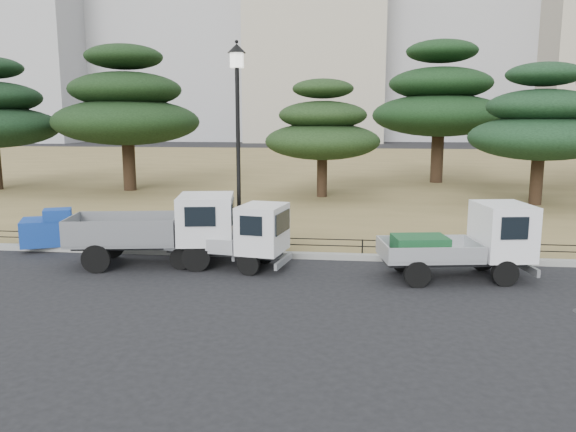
# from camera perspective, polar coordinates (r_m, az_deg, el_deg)

# --- Properties ---
(ground) EXTENTS (220.00, 220.00, 0.00)m
(ground) POSITION_cam_1_polar(r_m,az_deg,el_deg) (13.34, -1.03, -6.99)
(ground) COLOR black
(lawn) EXTENTS (120.00, 56.00, 0.15)m
(lawn) POSITION_cam_1_polar(r_m,az_deg,el_deg) (43.44, 4.51, 4.85)
(lawn) COLOR olive
(lawn) RESTS_ON ground
(curb) EXTENTS (120.00, 0.25, 0.16)m
(curb) POSITION_cam_1_polar(r_m,az_deg,el_deg) (15.80, 0.26, -3.99)
(curb) COLOR gray
(curb) RESTS_ON ground
(truck_large) EXTENTS (4.50, 2.38, 1.86)m
(truck_large) POSITION_cam_1_polar(r_m,az_deg,el_deg) (15.29, -12.57, -1.03)
(truck_large) COLOR black
(truck_large) RESTS_ON ground
(truck_kei_front) EXTENTS (3.38, 1.87, 1.69)m
(truck_kei_front) POSITION_cam_1_polar(r_m,az_deg,el_deg) (14.73, -5.48, -2.02)
(truck_kei_front) COLOR black
(truck_kei_front) RESTS_ON ground
(truck_kei_rear) EXTENTS (3.72, 2.04, 1.84)m
(truck_kei_rear) POSITION_cam_1_polar(r_m,az_deg,el_deg) (14.30, 17.67, -2.49)
(truck_kei_rear) COLOR black
(truck_kei_rear) RESTS_ON ground
(street_lamp) EXTENTS (0.51, 0.51, 5.73)m
(street_lamp) POSITION_cam_1_polar(r_m,az_deg,el_deg) (15.88, -5.14, 10.40)
(street_lamp) COLOR black
(street_lamp) RESTS_ON lawn
(pipe_fence) EXTENTS (38.00, 0.04, 0.40)m
(pipe_fence) POSITION_cam_1_polar(r_m,az_deg,el_deg) (15.86, 0.32, -2.60)
(pipe_fence) COLOR black
(pipe_fence) RESTS_ON lawn
(tarp_pile) EXTENTS (1.98, 1.77, 1.09)m
(tarp_pile) POSITION_cam_1_polar(r_m,az_deg,el_deg) (18.23, -22.86, -1.28)
(tarp_pile) COLOR #143DA2
(tarp_pile) RESTS_ON lawn
(pine_west_near) EXTENTS (7.41, 7.41, 7.40)m
(pine_west_near) POSITION_cam_1_polar(r_m,az_deg,el_deg) (30.40, -16.10, 10.55)
(pine_west_near) COLOR black
(pine_west_near) RESTS_ON lawn
(pine_center_left) EXTENTS (5.45, 5.45, 5.54)m
(pine_center_left) POSITION_cam_1_polar(r_m,az_deg,el_deg) (26.81, 3.52, 8.76)
(pine_center_left) COLOR black
(pine_center_left) RESTS_ON lawn
(pine_center_right) EXTENTS (7.65, 7.65, 8.11)m
(pine_center_right) POSITION_cam_1_polar(r_m,az_deg,el_deg) (34.04, 15.15, 11.20)
(pine_center_right) COLOR black
(pine_center_right) RESTS_ON lawn
(pine_east_near) EXTENTS (6.00, 6.00, 6.06)m
(pine_east_near) POSITION_cam_1_polar(r_m,az_deg,el_deg) (26.56, 24.29, 8.54)
(pine_east_near) COLOR black
(pine_east_near) RESTS_ON lawn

